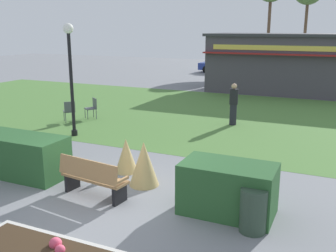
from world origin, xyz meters
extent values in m
plane|color=slate|center=(0.00, 0.00, 0.00)|extent=(80.00, 80.00, 0.00)
cube|color=#4C7A38|center=(0.00, 9.44, 0.00)|extent=(36.00, 12.00, 0.01)
sphere|color=#E54C6B|center=(0.49, -2.46, 0.19)|extent=(0.18, 0.18, 0.18)
sphere|color=#E54C6B|center=(0.29, -2.34, 0.19)|extent=(0.22, 0.22, 0.22)
cube|color=#9E7547|center=(-0.47, -0.05, 0.45)|extent=(1.75, 0.69, 0.06)
cube|color=#9E7547|center=(-0.50, -0.27, 0.73)|extent=(1.70, 0.34, 0.44)
cube|color=black|center=(-1.20, 0.04, 0.23)|extent=(0.14, 0.45, 0.45)
cube|color=black|center=(0.25, -0.14, 0.23)|extent=(0.14, 0.45, 0.45)
cube|color=#9E7547|center=(-1.28, 0.05, 0.57)|extent=(0.12, 0.44, 0.06)
cube|color=#9E7547|center=(0.33, -0.15, 0.57)|extent=(0.12, 0.44, 0.06)
cube|color=#28562B|center=(-3.03, 0.27, 0.54)|extent=(2.51, 1.10, 1.09)
cube|color=#28562B|center=(2.57, 0.41, 0.55)|extent=(1.95, 1.10, 1.09)
cone|color=tan|center=(0.26, 1.02, 0.56)|extent=(0.75, 0.75, 1.12)
cone|color=tan|center=(-0.61, 1.63, 0.47)|extent=(0.62, 0.62, 0.94)
cylinder|color=black|center=(-4.23, 4.05, 0.10)|extent=(0.22, 0.22, 0.20)
cylinder|color=black|center=(-4.23, 4.05, 1.83)|extent=(0.12, 0.12, 3.65)
sphere|color=white|center=(-4.23, 4.05, 3.81)|extent=(0.36, 0.36, 0.36)
cylinder|color=#2D4233|center=(3.24, -0.16, 0.44)|extent=(0.52, 0.52, 0.88)
cube|color=#47424C|center=(1.89, 17.53, 1.68)|extent=(10.18, 4.03, 3.35)
cube|color=#333338|center=(1.89, 17.53, 3.43)|extent=(10.48, 4.33, 0.16)
cube|color=maroon|center=(1.89, 15.33, 2.41)|extent=(10.28, 0.36, 0.08)
cube|color=#D8CC4C|center=(1.89, 15.49, 2.75)|extent=(9.16, 0.04, 0.28)
cube|color=#4C5156|center=(-5.77, 5.73, 0.45)|extent=(0.62, 0.62, 0.04)
cube|color=#4C5156|center=(-5.62, 5.59, 0.67)|extent=(0.32, 0.36, 0.44)
cylinder|color=#4C5156|center=(-5.79, 5.99, 0.23)|extent=(0.03, 0.03, 0.45)
cylinder|color=#4C5156|center=(-6.04, 5.71, 0.23)|extent=(0.03, 0.03, 0.45)
cylinder|color=#4C5156|center=(-5.50, 5.74, 0.23)|extent=(0.03, 0.03, 0.45)
cylinder|color=#4C5156|center=(-5.75, 5.46, 0.23)|extent=(0.03, 0.03, 0.45)
cube|color=#4C5156|center=(-5.29, 6.56, 0.45)|extent=(0.62, 0.62, 0.04)
cube|color=#4C5156|center=(-5.17, 6.72, 0.67)|extent=(0.38, 0.30, 0.44)
cylinder|color=#4C5156|center=(-5.56, 6.53, 0.23)|extent=(0.03, 0.03, 0.45)
cylinder|color=#4C5156|center=(-5.25, 6.30, 0.23)|extent=(0.03, 0.03, 0.45)
cylinder|color=#4C5156|center=(-5.33, 6.83, 0.23)|extent=(0.03, 0.03, 0.45)
cylinder|color=#4C5156|center=(-5.02, 6.60, 0.23)|extent=(0.03, 0.03, 0.45)
cylinder|color=#23232D|center=(0.62, 8.05, 0.42)|extent=(0.28, 0.28, 0.85)
cylinder|color=black|center=(0.62, 8.05, 1.16)|extent=(0.34, 0.34, 0.62)
sphere|color=tan|center=(0.62, 8.05, 1.58)|extent=(0.22, 0.22, 0.22)
cube|color=navy|center=(-5.15, 26.25, 0.55)|extent=(4.23, 1.86, 0.60)
cube|color=black|center=(-5.30, 26.26, 0.98)|extent=(2.33, 1.62, 0.44)
cylinder|color=black|center=(-3.83, 27.15, 0.32)|extent=(0.64, 0.23, 0.64)
cylinder|color=black|center=(-3.86, 25.31, 0.32)|extent=(0.64, 0.23, 0.64)
cylinder|color=black|center=(-6.44, 27.19, 0.32)|extent=(0.64, 0.23, 0.64)
cylinder|color=black|center=(-6.46, 25.35, 0.32)|extent=(0.64, 0.23, 0.64)
cube|color=silver|center=(-0.12, 26.25, 0.55)|extent=(4.24, 1.91, 0.60)
cube|color=black|center=(-0.27, 26.25, 0.98)|extent=(2.35, 1.64, 0.44)
cylinder|color=black|center=(1.15, 27.21, 0.32)|extent=(0.65, 0.24, 0.64)
cylinder|color=black|center=(1.20, 25.37, 0.32)|extent=(0.65, 0.24, 0.64)
cylinder|color=black|center=(-1.45, 27.14, 0.32)|extent=(0.65, 0.24, 0.64)
cylinder|color=black|center=(-1.40, 25.30, 0.32)|extent=(0.65, 0.24, 0.64)
cylinder|color=brown|center=(0.75, 32.93, 3.11)|extent=(0.28, 0.28, 6.22)
cylinder|color=brown|center=(-2.26, 30.61, 3.21)|extent=(0.28, 0.28, 6.42)
camera|label=1|loc=(4.56, -7.02, 3.82)|focal=41.53mm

